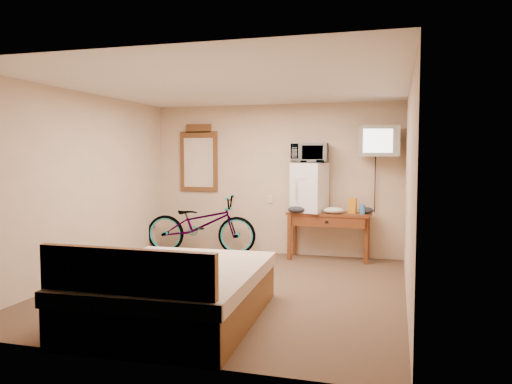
# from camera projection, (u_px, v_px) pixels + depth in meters

# --- Properties ---
(room) EXTENTS (4.60, 4.64, 2.50)m
(room) POSITION_uv_depth(u_px,v_px,m) (231.00, 188.00, 6.16)
(room) COLOR #4E3327
(room) RESTS_ON ground
(desk) EXTENTS (1.32, 0.59, 0.75)m
(desk) POSITION_uv_depth(u_px,v_px,m) (328.00, 221.00, 7.87)
(desk) COLOR brown
(desk) RESTS_ON floor
(mini_fridge) EXTENTS (0.58, 0.57, 0.79)m
(mini_fridge) POSITION_uv_depth(u_px,v_px,m) (310.00, 188.00, 7.94)
(mini_fridge) COLOR white
(mini_fridge) RESTS_ON desk
(microwave) EXTENTS (0.59, 0.41, 0.31)m
(microwave) POSITION_uv_depth(u_px,v_px,m) (310.00, 153.00, 7.90)
(microwave) COLOR white
(microwave) RESTS_ON mini_fridge
(snack_bag) EXTENTS (0.13, 0.10, 0.24)m
(snack_bag) POSITION_uv_depth(u_px,v_px,m) (353.00, 206.00, 7.77)
(snack_bag) COLOR orange
(snack_bag) RESTS_ON desk
(blue_cup) EXTENTS (0.08, 0.08, 0.15)m
(blue_cup) POSITION_uv_depth(u_px,v_px,m) (363.00, 209.00, 7.70)
(blue_cup) COLOR #387CC0
(blue_cup) RESTS_ON desk
(cloth_cream) EXTENTS (0.33, 0.25, 0.10)m
(cloth_cream) POSITION_uv_depth(u_px,v_px,m) (334.00, 210.00, 7.75)
(cloth_cream) COLOR white
(cloth_cream) RESTS_ON desk
(cloth_dark_a) EXTENTS (0.29, 0.22, 0.11)m
(cloth_dark_a) POSITION_uv_depth(u_px,v_px,m) (297.00, 210.00, 7.83)
(cloth_dark_a) COLOR black
(cloth_dark_a) RESTS_ON desk
(cloth_dark_b) EXTENTS (0.22, 0.18, 0.10)m
(cloth_dark_b) POSITION_uv_depth(u_px,v_px,m) (366.00, 210.00, 7.75)
(cloth_dark_b) COLOR black
(cloth_dark_b) RESTS_ON desk
(crt_television) EXTENTS (0.64, 0.67, 0.46)m
(crt_television) POSITION_uv_depth(u_px,v_px,m) (379.00, 141.00, 7.59)
(crt_television) COLOR black
(crt_television) RESTS_ON room
(wall_mirror) EXTENTS (0.68, 0.04, 1.16)m
(wall_mirror) POSITION_uv_depth(u_px,v_px,m) (199.00, 159.00, 8.68)
(wall_mirror) COLOR brown
(wall_mirror) RESTS_ON room
(bicycle) EXTENTS (1.94, 0.87, 0.99)m
(bicycle) POSITION_uv_depth(u_px,v_px,m) (201.00, 224.00, 8.41)
(bicycle) COLOR black
(bicycle) RESTS_ON floor
(bed) EXTENTS (1.72, 2.22, 0.90)m
(bed) POSITION_uv_depth(u_px,v_px,m) (173.00, 293.00, 4.95)
(bed) COLOR brown
(bed) RESTS_ON floor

